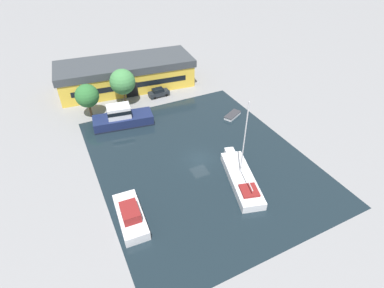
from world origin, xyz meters
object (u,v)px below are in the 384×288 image
parked_car (159,93)px  small_dinghy (232,115)px  sailboat_moored (241,178)px  quay_tree_near_building (123,82)px  cabin_boat (131,215)px  quay_tree_by_water (87,96)px  motor_cruiser (122,118)px  warehouse_building (126,74)px

parked_car → small_dinghy: bearing=31.7°
parked_car → sailboat_moored: bearing=-0.6°
small_dinghy → parked_car: bearing=7.1°
quay_tree_near_building → small_dinghy: (16.08, -13.20, -4.37)m
small_dinghy → quay_tree_near_building: bearing=23.4°
sailboat_moored → cabin_boat: sailboat_moored is taller
sailboat_moored → quay_tree_by_water: bearing=135.5°
motor_cruiser → cabin_boat: 21.56m
sailboat_moored → small_dinghy: sailboat_moored is taller
quay_tree_by_water → sailboat_moored: 30.52m
parked_car → small_dinghy: (9.13, -13.33, -0.54)m
cabin_boat → warehouse_building: bearing=77.7°
sailboat_moored → motor_cruiser: 23.65m
quay_tree_by_water → cabin_boat: 26.44m
small_dinghy → cabin_boat: cabin_boat is taller
cabin_boat → sailboat_moored: bearing=2.9°
quay_tree_by_water → motor_cruiser: (4.38, -5.25, -2.80)m
small_dinghy → sailboat_moored: bearing=124.2°
sailboat_moored → motor_cruiser: (-10.51, 21.17, 0.67)m
sailboat_moored → motor_cruiser: size_ratio=1.13×
parked_car → cabin_boat: size_ratio=0.57×
warehouse_building → parked_car: size_ratio=6.80×
quay_tree_near_building → motor_cruiser: size_ratio=0.66×
quay_tree_by_water → parked_car: 14.31m
warehouse_building → parked_car: bearing=-52.8°
small_dinghy → quay_tree_by_water: bearing=36.0°
quay_tree_near_building → cabin_boat: bearing=-104.9°
warehouse_building → sailboat_moored: size_ratio=2.38×
cabin_boat → quay_tree_near_building: bearing=78.7°
quay_tree_near_building → sailboat_moored: bearing=-74.0°
quay_tree_near_building → small_dinghy: 21.26m
quay_tree_near_building → sailboat_moored: size_ratio=0.59×
motor_cruiser → quay_tree_by_water: bearing=48.4°
warehouse_building → small_dinghy: 24.64m
quay_tree_by_water → warehouse_building: bearing=43.2°
sailboat_moored → motor_cruiser: sailboat_moored is taller
quay_tree_near_building → small_dinghy: size_ratio=1.79×
warehouse_building → quay_tree_near_building: bearing=-104.0°
sailboat_moored → small_dinghy: size_ratio=3.05×
parked_car → sailboat_moored: sailboat_moored is taller
warehouse_building → small_dinghy: bearing=-50.9°
quay_tree_by_water → cabin_boat: quay_tree_by_water is taller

